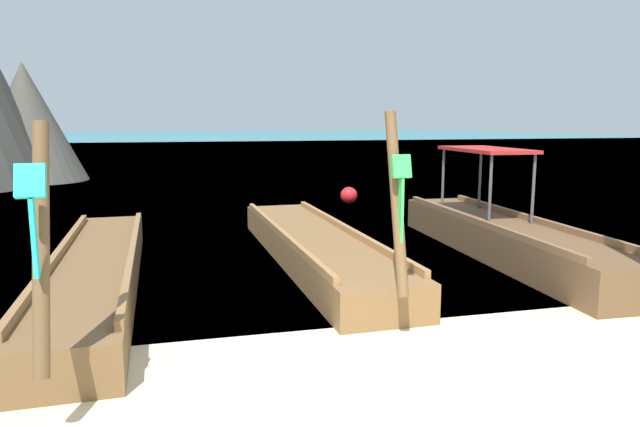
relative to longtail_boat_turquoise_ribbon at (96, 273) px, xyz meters
name	(u,v)px	position (x,y,z in m)	size (l,w,h in m)	color
sea_water	(191,141)	(3.08, 57.85, -0.25)	(120.00, 120.00, 0.00)	#147A89
longtail_boat_turquoise_ribbon	(96,273)	(0.00, 0.00, 0.00)	(1.19, 7.32, 2.29)	brown
longtail_boat_green_ribbon	(315,247)	(3.24, 0.84, 0.00)	(1.35, 6.87, 2.39)	brown
longtail_boat_pink_ribbon	(505,236)	(6.43, 0.42, 0.10)	(1.35, 6.74, 2.67)	brown
mooring_buoy_near	(349,195)	(5.73, 7.08, -0.02)	(0.46, 0.46, 0.46)	red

